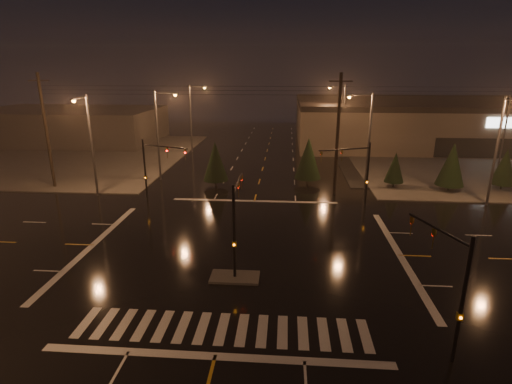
# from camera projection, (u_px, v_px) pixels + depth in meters

# --- Properties ---
(ground) EXTENTS (140.00, 140.00, 0.00)m
(ground) POSITION_uv_depth(u_px,v_px,m) (242.00, 250.00, 28.39)
(ground) COLOR black
(ground) RESTS_ON ground
(sidewalk_ne) EXTENTS (36.00, 36.00, 0.12)m
(sidewalk_ne) POSITION_uv_depth(u_px,v_px,m) (483.00, 162.00, 54.74)
(sidewalk_ne) COLOR #44423D
(sidewalk_ne) RESTS_ON ground
(sidewalk_nw) EXTENTS (36.00, 36.00, 0.12)m
(sidewalk_nw) POSITION_uv_depth(u_px,v_px,m) (63.00, 155.00, 59.13)
(sidewalk_nw) COLOR #44423D
(sidewalk_nw) RESTS_ON ground
(median_island) EXTENTS (3.00, 1.60, 0.15)m
(median_island) POSITION_uv_depth(u_px,v_px,m) (235.00, 277.00, 24.56)
(median_island) COLOR #44423D
(median_island) RESTS_ON ground
(crosswalk) EXTENTS (15.00, 2.60, 0.01)m
(crosswalk) POSITION_uv_depth(u_px,v_px,m) (222.00, 329.00, 19.82)
(crosswalk) COLOR beige
(crosswalk) RESTS_ON ground
(stop_bar_near) EXTENTS (16.00, 0.50, 0.01)m
(stop_bar_near) POSITION_uv_depth(u_px,v_px,m) (215.00, 356.00, 17.91)
(stop_bar_near) COLOR beige
(stop_bar_near) RESTS_ON ground
(stop_bar_far) EXTENTS (16.00, 0.50, 0.01)m
(stop_bar_far) POSITION_uv_depth(u_px,v_px,m) (254.00, 201.00, 38.86)
(stop_bar_far) COLOR beige
(stop_bar_far) RESTS_ON ground
(retail_building) EXTENTS (60.20, 28.30, 7.20)m
(retail_building) POSITION_uv_depth(u_px,v_px,m) (474.00, 120.00, 68.47)
(retail_building) COLOR #685B4A
(retail_building) RESTS_ON ground
(commercial_block) EXTENTS (30.00, 18.00, 5.60)m
(commercial_block) POSITION_uv_depth(u_px,v_px,m) (70.00, 125.00, 70.10)
(commercial_block) COLOR #44403C
(commercial_block) RESTS_ON ground
(signal_mast_median) EXTENTS (0.25, 4.59, 6.00)m
(signal_mast_median) POSITION_uv_depth(u_px,v_px,m) (236.00, 216.00, 24.35)
(signal_mast_median) COLOR black
(signal_mast_median) RESTS_ON ground
(signal_mast_ne) EXTENTS (4.84, 1.86, 6.00)m
(signal_mast_ne) POSITION_uv_depth(u_px,v_px,m) (358.00, 167.00, 36.22)
(signal_mast_ne) COLOR black
(signal_mast_ne) RESTS_ON ground
(signal_mast_nw) EXTENTS (4.84, 1.86, 6.00)m
(signal_mast_nw) POSITION_uv_depth(u_px,v_px,m) (153.00, 163.00, 37.61)
(signal_mast_nw) COLOR black
(signal_mast_nw) RESTS_ON ground
(signal_mast_se) EXTENTS (1.55, 3.87, 6.00)m
(signal_mast_se) POSITION_uv_depth(u_px,v_px,m) (451.00, 278.00, 17.25)
(signal_mast_se) COLOR black
(signal_mast_se) RESTS_ON ground
(streetlight_1) EXTENTS (2.77, 0.32, 10.00)m
(streetlight_1) POSITION_uv_depth(u_px,v_px,m) (160.00, 130.00, 44.62)
(streetlight_1) COLOR #38383A
(streetlight_1) RESTS_ON ground
(streetlight_2) EXTENTS (2.77, 0.32, 10.00)m
(streetlight_2) POSITION_uv_depth(u_px,v_px,m) (193.00, 114.00, 59.85)
(streetlight_2) COLOR #38383A
(streetlight_2) RESTS_ON ground
(streetlight_3) EXTENTS (2.77, 0.32, 10.00)m
(streetlight_3) POSITION_uv_depth(u_px,v_px,m) (366.00, 135.00, 41.08)
(streetlight_3) COLOR #38383A
(streetlight_3) RESTS_ON ground
(streetlight_4) EXTENTS (2.77, 0.32, 10.00)m
(streetlight_4) POSITION_uv_depth(u_px,v_px,m) (342.00, 114.00, 60.12)
(streetlight_4) COLOR #38383A
(streetlight_4) RESTS_ON ground
(streetlight_5) EXTENTS (0.32, 2.77, 10.00)m
(streetlight_5) POSITION_uv_depth(u_px,v_px,m) (89.00, 139.00, 38.48)
(streetlight_5) COLOR #38383A
(streetlight_5) RESTS_ON ground
(streetlight_6) EXTENTS (0.32, 2.77, 10.00)m
(streetlight_6) POSITION_uv_depth(u_px,v_px,m) (499.00, 145.00, 35.70)
(streetlight_6) COLOR #38383A
(streetlight_6) RESTS_ON ground
(utility_pole_0) EXTENTS (2.20, 0.32, 12.00)m
(utility_pole_0) POSITION_uv_depth(u_px,v_px,m) (46.00, 131.00, 41.51)
(utility_pole_0) COLOR black
(utility_pole_0) RESTS_ON ground
(utility_pole_1) EXTENTS (2.20, 0.32, 12.00)m
(utility_pole_1) POSITION_uv_depth(u_px,v_px,m) (338.00, 134.00, 39.31)
(utility_pole_1) COLOR black
(utility_pole_1) RESTS_ON ground
(conifer_0) EXTENTS (2.05, 2.05, 3.90)m
(conifer_0) POSITION_uv_depth(u_px,v_px,m) (395.00, 167.00, 42.39)
(conifer_0) COLOR black
(conifer_0) RESTS_ON ground
(conifer_1) EXTENTS (2.84, 2.84, 5.13)m
(conifer_1) POSITION_uv_depth(u_px,v_px,m) (452.00, 164.00, 41.06)
(conifer_1) COLOR black
(conifer_1) RESTS_ON ground
(conifer_2) EXTENTS (2.40, 2.40, 4.45)m
(conifer_2) POSITION_uv_depth(u_px,v_px,m) (505.00, 167.00, 41.53)
(conifer_2) COLOR black
(conifer_2) RESTS_ON ground
(conifer_3) EXTENTS (2.71, 2.71, 4.93)m
(conifer_3) POSITION_uv_depth(u_px,v_px,m) (215.00, 161.00, 42.93)
(conifer_3) COLOR black
(conifer_3) RESTS_ON ground
(conifer_4) EXTENTS (2.89, 2.89, 5.22)m
(conifer_4) POSITION_uv_depth(u_px,v_px,m) (308.00, 158.00, 43.68)
(conifer_4) COLOR black
(conifer_4) RESTS_ON ground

